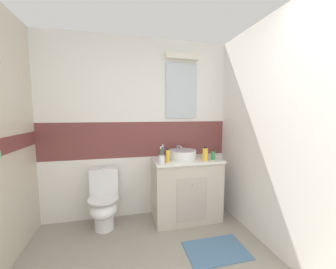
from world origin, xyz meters
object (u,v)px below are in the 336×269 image
toothbrush_cup (162,159)px  soap_dispenser (213,155)px  toilet (104,201)px  sink_basin (182,154)px  deodorant_spray_can (168,156)px  shampoo_bottle_tall (205,154)px

toothbrush_cup → soap_dispenser: size_ratio=1.55×
toilet → sink_basin: bearing=0.4°
toilet → toothbrush_cup: bearing=-13.3°
toilet → toothbrush_cup: 0.92m
sink_basin → soap_dispenser: (0.39, -0.16, -0.01)m
sink_basin → toothbrush_cup: size_ratio=1.84×
deodorant_spray_can → soap_dispenser: bearing=-0.6°
soap_dispenser → deodorant_spray_can: deodorant_spray_can is taller
toothbrush_cup → sink_basin: bearing=29.0°
deodorant_spray_can → toilet: bearing=169.8°
toothbrush_cup → deodorant_spray_can: 0.09m
toothbrush_cup → soap_dispenser: (0.71, 0.02, 0.00)m
shampoo_bottle_tall → toothbrush_cup: bearing=-179.6°
sink_basin → shampoo_bottle_tall: shampoo_bottle_tall is taller
sink_basin → deodorant_spray_can: (-0.24, -0.15, 0.02)m
soap_dispenser → shampoo_bottle_tall: bearing=-172.9°
toilet → toothbrush_cup: size_ratio=3.26×
toothbrush_cup → shampoo_bottle_tall: bearing=0.4°
sink_basin → deodorant_spray_can: deodorant_spray_can is taller
shampoo_bottle_tall → sink_basin: bearing=146.8°
toilet → deodorant_spray_can: bearing=-10.2°
soap_dispenser → deodorant_spray_can: 0.63m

